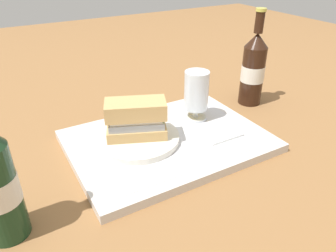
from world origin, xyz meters
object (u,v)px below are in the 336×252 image
sandwich (138,118)px  beer_bottle (253,69)px  beer_glass (196,94)px  plate (137,138)px

sandwich → beer_bottle: beer_bottle is taller
sandwich → beer_glass: beer_glass is taller
beer_bottle → beer_glass: bearing=-170.2°
sandwich → beer_glass: bearing=31.1°
sandwich → beer_glass: size_ratio=1.16×
plate → beer_bottle: beer_bottle is taller
plate → beer_glass: 0.19m
beer_bottle → plate: bearing=-171.0°
sandwich → plate: bearing=-180.0°
beer_glass → beer_bottle: size_ratio=0.47×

